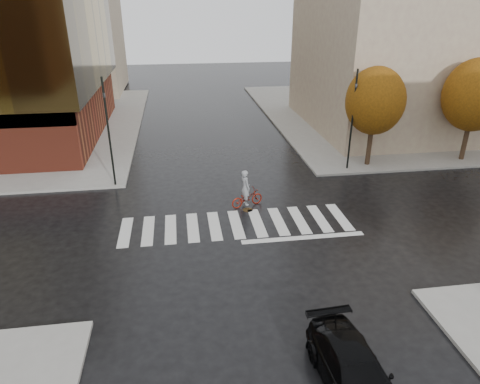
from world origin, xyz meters
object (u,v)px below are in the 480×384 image
(sedan, at_px, (355,374))
(fire_hydrant, at_px, (68,163))
(cyclist, at_px, (246,194))
(traffic_light_ne, at_px, (353,115))
(traffic_light_nw, at_px, (108,127))

(sedan, distance_m, fire_hydrant, 22.89)
(sedan, xyz_separation_m, cyclist, (-1.14, 12.50, 0.08))
(cyclist, bearing_deg, traffic_light_ne, -79.45)
(sedan, distance_m, cyclist, 12.55)
(traffic_light_ne, height_order, fire_hydrant, traffic_light_ne)
(cyclist, distance_m, fire_hydrant, 12.91)
(cyclist, relative_size, traffic_light_ne, 0.33)
(cyclist, distance_m, traffic_light_ne, 9.20)
(traffic_light_ne, bearing_deg, sedan, 73.17)
(sedan, height_order, fire_hydrant, sedan)
(traffic_light_ne, bearing_deg, fire_hydrant, -4.29)
(traffic_light_ne, bearing_deg, cyclist, 34.04)
(traffic_light_nw, bearing_deg, traffic_light_ne, 92.40)
(traffic_light_ne, xyz_separation_m, fire_hydrant, (-18.36, 2.64, -3.17))
(cyclist, distance_m, traffic_light_nw, 8.89)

